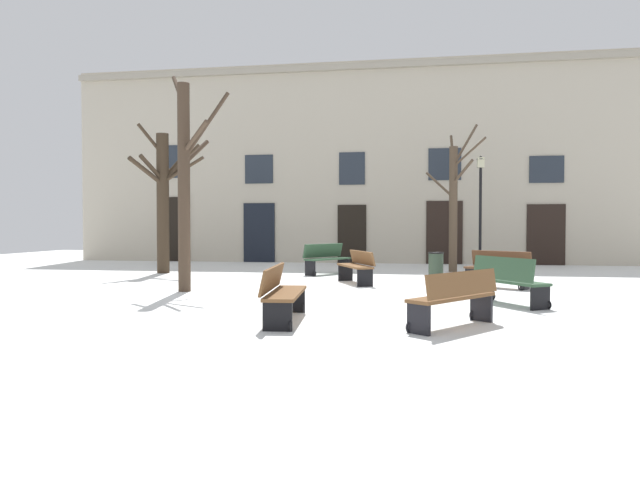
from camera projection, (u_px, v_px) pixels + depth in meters
name	position (u px, v px, depth m)	size (l,w,h in m)	color
ground_plane	(307.00, 291.00, 12.68)	(36.99, 36.99, 0.00)	white
building_facade	(351.00, 162.00, 22.26)	(23.12, 0.60, 8.00)	#BCB29E
tree_center	(454.00, 203.00, 17.94)	(1.80, 1.66, 4.86)	#4C3D2D
tree_left_of_center	(185.00, 180.00, 12.62)	(1.70, 1.67, 5.16)	#423326
tree_right_of_center	(163.00, 197.00, 17.46)	(2.10, 2.42, 4.66)	#382B1E
streetlamp	(480.00, 199.00, 19.87)	(0.30, 0.30, 3.99)	black
litter_bin	(436.00, 267.00, 14.47)	(0.41, 0.41, 0.81)	#2D3D2D
bench_facing_shops	(282.00, 292.00, 8.75)	(0.65, 1.89, 0.87)	brown
bench_back_to_back_left	(455.00, 297.00, 8.16)	(1.41, 1.59, 0.85)	brown
bench_by_litter_bin	(357.00, 266.00, 14.35)	(1.12, 1.72, 0.85)	brown
bench_back_to_back_right	(498.00, 269.00, 13.49)	(1.53, 1.30, 0.89)	#51331E
bench_near_lamp	(509.00, 281.00, 10.50)	(1.27, 1.56, 0.92)	#2D4C33
bench_near_center_tree	(326.00, 258.00, 17.09)	(1.35, 1.60, 0.94)	#2D4C33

